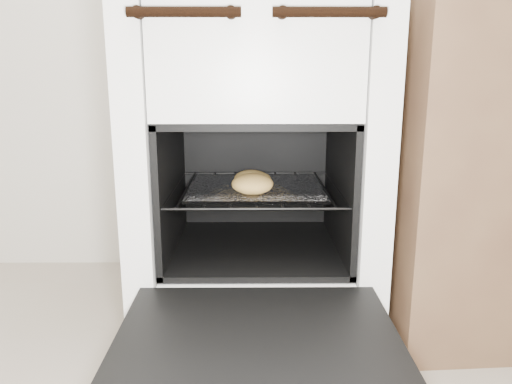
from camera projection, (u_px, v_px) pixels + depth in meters
stove at (256, 161)px, 1.30m from camera, size 0.58×0.64×0.88m
oven_door at (258, 343)px, 0.88m from camera, size 0.52×0.40×0.04m
oven_rack at (256, 188)px, 1.25m from camera, size 0.42×0.40×0.01m
foil_sheet at (256, 188)px, 1.23m from camera, size 0.33×0.29×0.01m
baked_rolls at (253, 181)px, 1.19m from camera, size 0.12×0.19×0.05m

